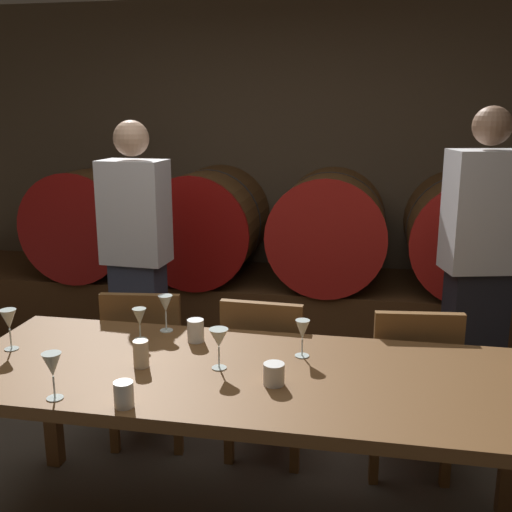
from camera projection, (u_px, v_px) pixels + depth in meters
back_wall at (282, 166)px, 5.02m from camera, size 6.10×0.24×2.60m
barrel_shelf at (270, 308)px, 4.74m from camera, size 5.49×0.90×0.50m
wine_barrel_far_left at (98, 219)px, 4.84m from camera, size 0.83×0.96×0.83m
wine_barrel_center_left at (208, 223)px, 4.67m from camera, size 0.83×0.96×0.83m
wine_barrel_center_right at (330, 227)px, 4.50m from camera, size 0.83×0.96×0.83m
wine_barrel_far_right at (465, 232)px, 4.33m from camera, size 0.83×0.96×0.83m
dining_table at (249, 388)px, 2.39m from camera, size 2.33×0.87×0.77m
chair_left at (148, 359)px, 3.19m from camera, size 0.45×0.45×0.88m
chair_center at (266, 370)px, 3.06m from camera, size 0.42×0.42×0.88m
chair_right at (411, 383)px, 2.92m from camera, size 0.44×0.44×0.88m
guest_left at (137, 260)px, 3.66m from camera, size 0.39×0.26×1.71m
guest_right at (479, 274)px, 3.21m from camera, size 0.43×0.32×1.79m
wine_glass_far_left at (9, 321)px, 2.55m from camera, size 0.07×0.07×0.18m
wine_glass_left at (52, 366)px, 2.12m from camera, size 0.07×0.07×0.17m
wine_glass_center_left at (140, 318)px, 2.66m from camera, size 0.06×0.06×0.15m
wine_glass_center_right at (165, 305)px, 2.77m from camera, size 0.07×0.07×0.17m
wine_glass_right at (219, 339)px, 2.37m from camera, size 0.08×0.08×0.16m
wine_glass_far_right at (302, 331)px, 2.49m from camera, size 0.06×0.06×0.16m
cup_far_left at (141, 354)px, 2.40m from camera, size 0.06×0.06×0.11m
cup_center_left at (124, 394)px, 2.08m from camera, size 0.07×0.07×0.09m
cup_center_right at (197, 331)px, 2.66m from camera, size 0.07×0.07×0.10m
cup_far_right at (274, 374)px, 2.25m from camera, size 0.08×0.08×0.08m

